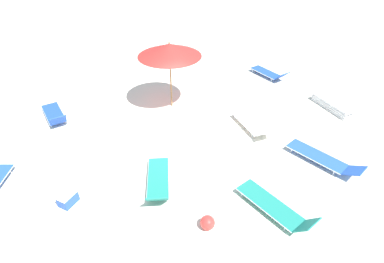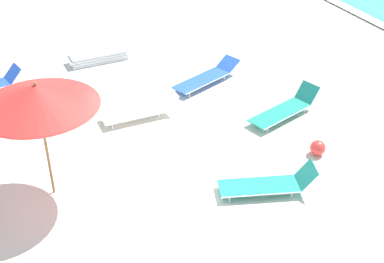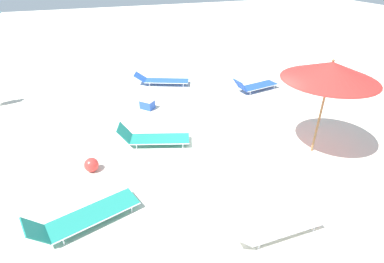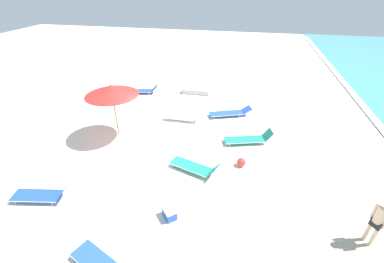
{
  "view_description": "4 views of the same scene",
  "coord_description": "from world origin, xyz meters",
  "px_view_note": "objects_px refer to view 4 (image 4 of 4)",
  "views": [
    {
      "loc": [
        2.35,
        7.94,
        6.38
      ],
      "look_at": [
        -0.51,
        0.99,
        1.0
      ],
      "focal_mm": 28.0,
      "sensor_mm": 36.0,
      "label": 1
    },
    {
      "loc": [
        8.49,
        -3.32,
        7.4
      ],
      "look_at": [
        -0.67,
        0.81,
        0.91
      ],
      "focal_mm": 50.0,
      "sensor_mm": 36.0,
      "label": 2
    },
    {
      "loc": [
        -6.59,
        3.35,
        4.86
      ],
      "look_at": [
        0.02,
        0.99,
        0.75
      ],
      "focal_mm": 28.0,
      "sensor_mm": 36.0,
      "label": 3
    },
    {
      "loc": [
        8.83,
        3.45,
        6.79
      ],
      "look_at": [
        -0.5,
        1.47,
        0.98
      ],
      "focal_mm": 24.0,
      "sensor_mm": 36.0,
      "label": 4
    }
  ],
  "objects_px": {
    "sun_lounger_under_umbrella": "(230,113)",
    "sun_lounger_mid_beach_solo": "(184,117)",
    "sun_lounger_mid_beach_pair_a": "(143,90)",
    "beachgoer_shoreline_child": "(379,219)",
    "sun_lounger_mid_beach_pair_b": "(42,195)",
    "beach_ball": "(241,162)",
    "sun_lounger_near_water_right": "(195,167)",
    "sun_lounger_beside_umbrella": "(249,139)",
    "cooler_box": "(169,213)",
    "lounger_stack": "(196,91)",
    "beach_umbrella": "(111,90)"
  },
  "relations": [
    {
      "from": "beach_umbrella",
      "to": "beachgoer_shoreline_child",
      "type": "height_order",
      "value": "beach_umbrella"
    },
    {
      "from": "sun_lounger_beside_umbrella",
      "to": "sun_lounger_mid_beach_solo",
      "type": "bearing_deg",
      "value": -129.64
    },
    {
      "from": "sun_lounger_mid_beach_solo",
      "to": "beachgoer_shoreline_child",
      "type": "distance_m",
      "value": 9.45
    },
    {
      "from": "sun_lounger_under_umbrella",
      "to": "sun_lounger_near_water_right",
      "type": "xyz_separation_m",
      "value": [
        5.14,
        -0.98,
        0.02
      ]
    },
    {
      "from": "sun_lounger_mid_beach_pair_a",
      "to": "beach_umbrella",
      "type": "bearing_deg",
      "value": -3.64
    },
    {
      "from": "cooler_box",
      "to": "sun_lounger_near_water_right",
      "type": "bearing_deg",
      "value": 129.95
    },
    {
      "from": "sun_lounger_mid_beach_solo",
      "to": "sun_lounger_under_umbrella",
      "type": "bearing_deg",
      "value": 113.42
    },
    {
      "from": "beachgoer_shoreline_child",
      "to": "cooler_box",
      "type": "xyz_separation_m",
      "value": [
        0.32,
        -6.0,
        -0.81
      ]
    },
    {
      "from": "sun_lounger_near_water_right",
      "to": "beach_ball",
      "type": "distance_m",
      "value": 1.94
    },
    {
      "from": "sun_lounger_near_water_right",
      "to": "sun_lounger_under_umbrella",
      "type": "bearing_deg",
      "value": -172.7
    },
    {
      "from": "beach_umbrella",
      "to": "sun_lounger_near_water_right",
      "type": "height_order",
      "value": "beach_umbrella"
    },
    {
      "from": "sun_lounger_beside_umbrella",
      "to": "beachgoer_shoreline_child",
      "type": "relative_size",
      "value": 1.3
    },
    {
      "from": "sun_lounger_mid_beach_pair_a",
      "to": "sun_lounger_mid_beach_pair_b",
      "type": "height_order",
      "value": "sun_lounger_mid_beach_pair_b"
    },
    {
      "from": "sun_lounger_mid_beach_solo",
      "to": "cooler_box",
      "type": "height_order",
      "value": "sun_lounger_mid_beach_solo"
    },
    {
      "from": "sun_lounger_under_umbrella",
      "to": "sun_lounger_mid_beach_pair_b",
      "type": "height_order",
      "value": "sun_lounger_mid_beach_pair_b"
    },
    {
      "from": "sun_lounger_mid_beach_pair_b",
      "to": "cooler_box",
      "type": "relative_size",
      "value": 3.44
    },
    {
      "from": "beach_ball",
      "to": "beachgoer_shoreline_child",
      "type": "bearing_deg",
      "value": 53.31
    },
    {
      "from": "sun_lounger_mid_beach_pair_a",
      "to": "beachgoer_shoreline_child",
      "type": "relative_size",
      "value": 1.2
    },
    {
      "from": "sun_lounger_near_water_right",
      "to": "beachgoer_shoreline_child",
      "type": "distance_m",
      "value": 6.06
    },
    {
      "from": "sun_lounger_beside_umbrella",
      "to": "sun_lounger_mid_beach_pair_a",
      "type": "distance_m",
      "value": 8.46
    },
    {
      "from": "lounger_stack",
      "to": "cooler_box",
      "type": "height_order",
      "value": "cooler_box"
    },
    {
      "from": "cooler_box",
      "to": "sun_lounger_mid_beach_pair_b",
      "type": "bearing_deg",
      "value": -129.32
    },
    {
      "from": "sun_lounger_mid_beach_pair_a",
      "to": "sun_lounger_near_water_right",
      "type": "bearing_deg",
      "value": 22.9
    },
    {
      "from": "sun_lounger_near_water_right",
      "to": "sun_lounger_mid_beach_solo",
      "type": "xyz_separation_m",
      "value": [
        -4.08,
        -1.47,
        -0.01
      ]
    },
    {
      "from": "lounger_stack",
      "to": "sun_lounger_beside_umbrella",
      "type": "bearing_deg",
      "value": 33.01
    },
    {
      "from": "sun_lounger_under_umbrella",
      "to": "sun_lounger_beside_umbrella",
      "type": "height_order",
      "value": "sun_lounger_beside_umbrella"
    },
    {
      "from": "beachgoer_shoreline_child",
      "to": "beach_ball",
      "type": "xyz_separation_m",
      "value": [
        -2.85,
        -3.83,
        -0.81
      ]
    },
    {
      "from": "sun_lounger_mid_beach_solo",
      "to": "sun_lounger_mid_beach_pair_a",
      "type": "height_order",
      "value": "sun_lounger_mid_beach_pair_a"
    },
    {
      "from": "sun_lounger_mid_beach_pair_b",
      "to": "beach_ball",
      "type": "xyz_separation_m",
      "value": [
        -3.35,
        6.75,
        -0.03
      ]
    },
    {
      "from": "sun_lounger_under_umbrella",
      "to": "sun_lounger_mid_beach_pair_a",
      "type": "bearing_deg",
      "value": -129.83
    },
    {
      "from": "lounger_stack",
      "to": "sun_lounger_mid_beach_pair_a",
      "type": "xyz_separation_m",
      "value": [
        0.71,
        -3.48,
        0.05
      ]
    },
    {
      "from": "sun_lounger_under_umbrella",
      "to": "sun_lounger_mid_beach_pair_a",
      "type": "xyz_separation_m",
      "value": [
        -2.07,
        -6.0,
        0.02
      ]
    },
    {
      "from": "sun_lounger_near_water_right",
      "to": "beach_ball",
      "type": "height_order",
      "value": "sun_lounger_near_water_right"
    },
    {
      "from": "lounger_stack",
      "to": "sun_lounger_mid_beach_solo",
      "type": "distance_m",
      "value": 3.84
    },
    {
      "from": "sun_lounger_mid_beach_solo",
      "to": "sun_lounger_mid_beach_pair_b",
      "type": "distance_m",
      "value": 7.54
    },
    {
      "from": "sun_lounger_beside_umbrella",
      "to": "beach_ball",
      "type": "distance_m",
      "value": 1.86
    },
    {
      "from": "sun_lounger_beside_umbrella",
      "to": "sun_lounger_near_water_right",
      "type": "relative_size",
      "value": 1.07
    },
    {
      "from": "beach_ball",
      "to": "sun_lounger_near_water_right",
      "type": "bearing_deg",
      "value": -67.81
    },
    {
      "from": "beach_umbrella",
      "to": "cooler_box",
      "type": "bearing_deg",
      "value": 41.77
    },
    {
      "from": "sun_lounger_beside_umbrella",
      "to": "sun_lounger_mid_beach_pair_b",
      "type": "distance_m",
      "value": 8.73
    },
    {
      "from": "sun_lounger_mid_beach_solo",
      "to": "sun_lounger_beside_umbrella",
      "type": "bearing_deg",
      "value": 66.91
    },
    {
      "from": "sun_lounger_near_water_right",
      "to": "sun_lounger_mid_beach_pair_b",
      "type": "xyz_separation_m",
      "value": [
        2.61,
        -4.95,
        0.0
      ]
    },
    {
      "from": "lounger_stack",
      "to": "sun_lounger_mid_beach_pair_b",
      "type": "relative_size",
      "value": 0.92
    },
    {
      "from": "sun_lounger_under_umbrella",
      "to": "sun_lounger_mid_beach_solo",
      "type": "relative_size",
      "value": 1.17
    },
    {
      "from": "sun_lounger_mid_beach_solo",
      "to": "sun_lounger_mid_beach_pair_a",
      "type": "relative_size",
      "value": 0.97
    },
    {
      "from": "sun_lounger_mid_beach_pair_a",
      "to": "beach_ball",
      "type": "relative_size",
      "value": 5.62
    },
    {
      "from": "sun_lounger_mid_beach_pair_b",
      "to": "beachgoer_shoreline_child",
      "type": "relative_size",
      "value": 1.19
    },
    {
      "from": "sun_lounger_mid_beach_solo",
      "to": "sun_lounger_mid_beach_pair_a",
      "type": "bearing_deg",
      "value": -131.38
    },
    {
      "from": "beachgoer_shoreline_child",
      "to": "sun_lounger_mid_beach_pair_b",
      "type": "bearing_deg",
      "value": -123.4
    },
    {
      "from": "lounger_stack",
      "to": "sun_lounger_near_water_right",
      "type": "distance_m",
      "value": 8.07
    }
  ]
}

